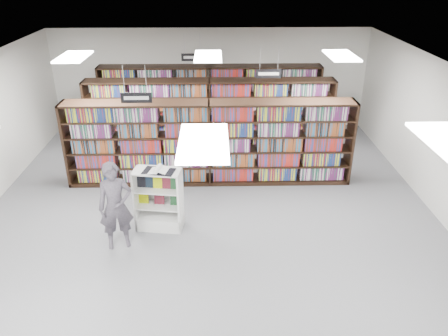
{
  "coord_description": "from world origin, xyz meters",
  "views": [
    {
      "loc": [
        0.14,
        -7.87,
        5.2
      ],
      "look_at": [
        0.32,
        0.5,
        1.1
      ],
      "focal_mm": 35.0,
      "sensor_mm": 36.0,
      "label": 1
    }
  ],
  "objects_px": {
    "bookshelf_row_near": "(209,143)",
    "shopper": "(116,206)",
    "open_book": "(158,170)",
    "endcap_display": "(160,207)"
  },
  "relations": [
    {
      "from": "bookshelf_row_near",
      "to": "endcap_display",
      "type": "xyz_separation_m",
      "value": [
        -1.03,
        -2.03,
        -0.59
      ]
    },
    {
      "from": "bookshelf_row_near",
      "to": "open_book",
      "type": "bearing_deg",
      "value": -115.1
    },
    {
      "from": "bookshelf_row_near",
      "to": "shopper",
      "type": "relative_size",
      "value": 3.9
    },
    {
      "from": "bookshelf_row_near",
      "to": "open_book",
      "type": "relative_size",
      "value": 10.27
    },
    {
      "from": "open_book",
      "to": "shopper",
      "type": "height_order",
      "value": "shopper"
    },
    {
      "from": "open_book",
      "to": "shopper",
      "type": "bearing_deg",
      "value": -130.54
    },
    {
      "from": "bookshelf_row_near",
      "to": "open_book",
      "type": "distance_m",
      "value": 2.36
    },
    {
      "from": "endcap_display",
      "to": "shopper",
      "type": "bearing_deg",
      "value": -129.87
    },
    {
      "from": "bookshelf_row_near",
      "to": "open_book",
      "type": "height_order",
      "value": "bookshelf_row_near"
    },
    {
      "from": "shopper",
      "to": "bookshelf_row_near",
      "type": "bearing_deg",
      "value": 40.63
    }
  ]
}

